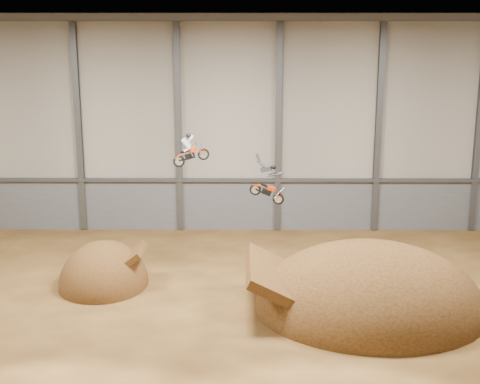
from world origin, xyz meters
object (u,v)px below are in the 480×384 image
fmx_rider_a (193,147)px  fmx_rider_b (265,179)px  takeoff_ramp (104,285)px  landing_ramp (369,309)px

fmx_rider_a → fmx_rider_b: bearing=-22.1°
fmx_rider_a → fmx_rider_b: fmx_rider_a is taller
takeoff_ramp → fmx_rider_b: bearing=0.8°
landing_ramp → fmx_rider_b: fmx_rider_b is taller
takeoff_ramp → fmx_rider_b: (8.73, 0.12, 5.89)m
landing_ramp → fmx_rider_b: (-5.16, 3.21, 5.89)m
landing_ramp → fmx_rider_a: fmx_rider_a is taller
fmx_rider_a → fmx_rider_b: 4.22m
landing_ramp → fmx_rider_b: 8.46m
fmx_rider_b → takeoff_ramp: bearing=-167.8°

